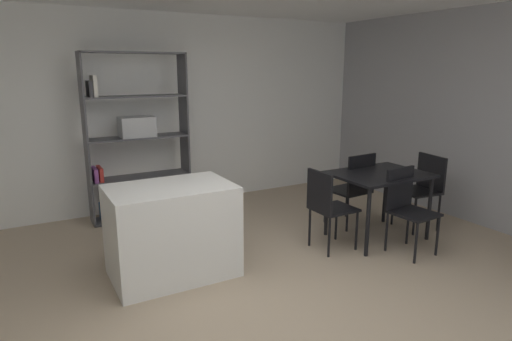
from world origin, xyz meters
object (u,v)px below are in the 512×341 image
object	(u,v)px
dining_chair_far	(354,184)
dining_chair_island_side	(327,203)
kitchen_island	(172,231)
dining_table	(379,180)
dining_chair_window_side	(424,184)
dining_chair_near	(406,203)
open_bookshelf	(133,138)

from	to	relation	value
dining_chair_far	dining_chair_island_side	world-z (taller)	dining_chair_far
kitchen_island	dining_table	bearing A→B (deg)	-6.02
dining_table	dining_chair_far	size ratio (longest dim) A/B	1.13
kitchen_island	dining_chair_island_side	world-z (taller)	dining_chair_island_side
dining_chair_far	dining_table	bearing A→B (deg)	84.20
dining_table	dining_chair_island_side	xyz separation A→B (m)	(-0.75, -0.00, -0.16)
dining_chair_window_side	dining_chair_far	world-z (taller)	dining_chair_far
kitchen_island	dining_chair_far	size ratio (longest dim) A/B	1.22
dining_table	dining_chair_island_side	bearing A→B (deg)	-179.95
dining_chair_near	kitchen_island	bearing A→B (deg)	159.81
dining_table	dining_chair_far	bearing A→B (deg)	88.82
dining_table	dining_chair_near	distance (m)	0.46
open_bookshelf	dining_chair_near	xyz separation A→B (m)	(2.30, -2.55, -0.54)
kitchen_island	dining_chair_far	bearing A→B (deg)	3.92
kitchen_island	dining_chair_far	xyz separation A→B (m)	(2.43, 0.17, 0.11)
dining_chair_far	kitchen_island	bearing A→B (deg)	-0.70
dining_table	dining_chair_window_side	bearing A→B (deg)	-0.89
dining_chair_window_side	dining_chair_near	xyz separation A→B (m)	(-0.76, -0.42, -0.02)
dining_chair_window_side	dining_table	bearing A→B (deg)	-83.97
dining_chair_far	dining_chair_island_side	size ratio (longest dim) A/B	1.05
open_bookshelf	dining_chair_far	distance (m)	2.92
dining_chair_near	dining_chair_far	bearing A→B (deg)	84.57
dining_chair_window_side	dining_chair_island_side	distance (m)	1.51
open_bookshelf	dining_chair_island_side	world-z (taller)	open_bookshelf
dining_chair_window_side	dining_chair_far	xyz separation A→B (m)	(-0.74, 0.43, -0.01)
dining_table	dining_chair_window_side	world-z (taller)	dining_chair_window_side
dining_chair_island_side	dining_chair_far	bearing A→B (deg)	-61.39
kitchen_island	dining_chair_island_side	size ratio (longest dim) A/B	1.28
kitchen_island	dining_chair_window_side	world-z (taller)	dining_chair_window_side
dining_chair_far	dining_chair_near	size ratio (longest dim) A/B	1.03
dining_chair_window_side	open_bookshelf	bearing A→B (deg)	-117.89
kitchen_island	dining_chair_near	size ratio (longest dim) A/B	1.26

